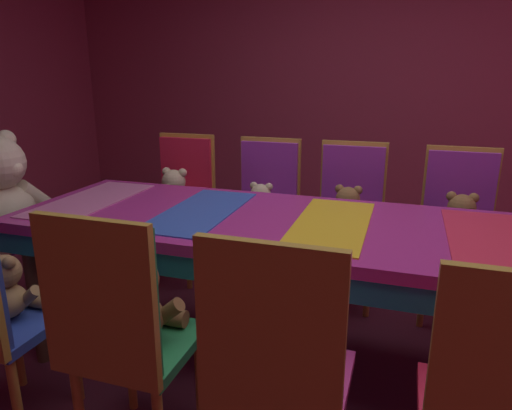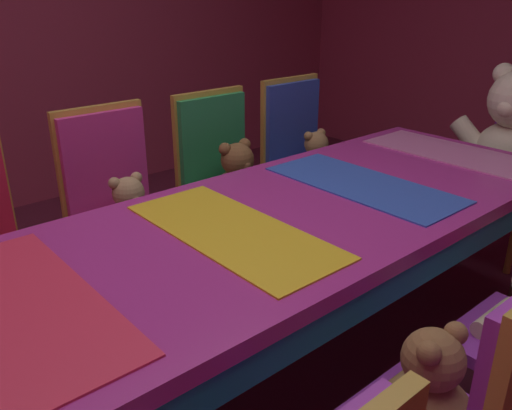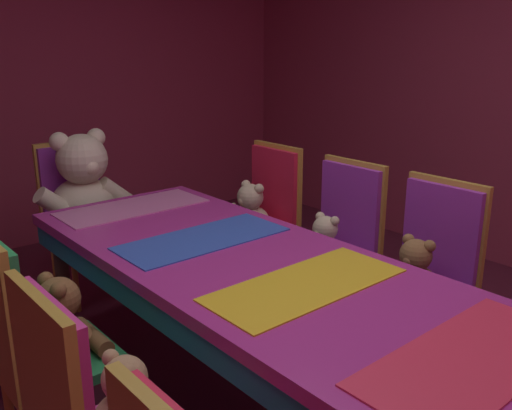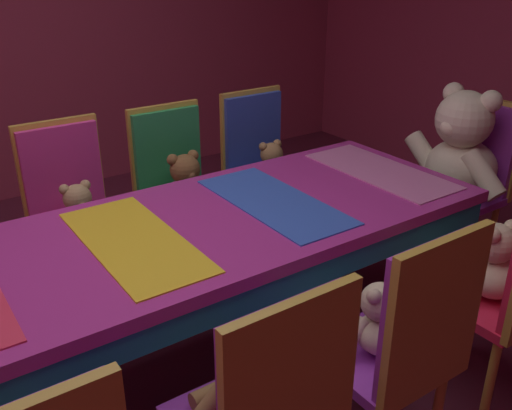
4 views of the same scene
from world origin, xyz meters
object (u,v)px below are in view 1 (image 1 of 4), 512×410
chair_right_1 (458,215)px  teddy_right_1 (460,224)px  teddy_left_4 (8,290)px  chair_left_2 (276,359)px  teddy_left_1 (498,376)px  teddy_right_2 (347,213)px  chair_right_4 (184,190)px  chair_right_2 (350,205)px  chair_left_3 (115,323)px  chair_left_1 (509,404)px  teddy_right_4 (174,195)px  teddy_left_2 (288,340)px  king_teddy_bear (3,195)px  teddy_right_3 (260,207)px  banquet_table (331,241)px  teddy_left_3 (139,303)px  chair_right_3 (267,198)px

chair_right_1 → teddy_right_1: 0.15m
teddy_left_4 → chair_left_2: bearing=-97.3°
teddy_left_1 → teddy_left_4: (-0.00, 1.74, -0.01)m
teddy_right_2 → chair_right_4: size_ratio=0.31×
teddy_left_1 → chair_right_2: chair_right_2 is taller
teddy_left_1 → chair_right_4: (1.57, 1.76, 0.02)m
chair_left_3 → chair_right_4: (1.69, 0.60, 0.00)m
chair_left_1 → teddy_right_4: 2.36m
teddy_left_2 → king_teddy_bear: size_ratio=0.44×
teddy_left_1 → teddy_right_3: 1.82m
banquet_table → chair_left_1: bearing=-145.5°
chair_left_1 → chair_right_2: same height
chair_left_2 → teddy_left_4: 1.14m
teddy_right_4 → teddy_left_2: bearing=39.1°
chair_right_1 → teddy_right_3: 1.18m
teddy_right_3 → teddy_right_4: size_ratio=0.84×
chair_left_1 → chair_left_3: 1.16m
banquet_table → teddy_right_2: 0.71m
teddy_left_2 → teddy_left_3: teddy_left_3 is taller
teddy_right_1 → chair_right_4: 1.79m
teddy_right_3 → chair_left_2: bearing=19.2°
chair_left_1 → teddy_right_2: 1.67m
teddy_left_4 → chair_left_1: bearing=-94.7°
banquet_table → teddy_right_2: teddy_right_2 is taller
chair_right_1 → teddy_right_3: size_ratio=3.46×
chair_right_3 → teddy_left_1: bearing=36.4°
teddy_right_1 → chair_right_3: 1.18m
teddy_left_2 → chair_right_1: bearing=-22.1°
chair_left_3 → teddy_right_4: (1.54, 0.60, -0.00)m
teddy_left_4 → teddy_left_1: bearing=-90.0°
chair_right_2 → teddy_right_4: size_ratio=2.89×
teddy_left_1 → teddy_left_4: size_ratio=1.05×
chair_left_2 → chair_right_2: same height
chair_left_3 → chair_right_1: same height
teddy_left_3 → chair_right_3: (1.53, -0.02, 0.00)m
teddy_left_1 → chair_right_4: 2.36m
teddy_left_2 → chair_left_3: size_ratio=0.29×
chair_left_3 → chair_right_1: size_ratio=1.00×
chair_left_3 → chair_right_4: 1.79m
teddy_left_1 → chair_left_3: chair_left_3 is taller
chair_right_2 → chair_right_1: bearing=88.2°
chair_left_2 → king_teddy_bear: bearing=65.4°
teddy_right_4 → chair_right_1: bearing=93.8°
chair_left_1 → teddy_left_3: bearing=81.6°
king_teddy_bear → teddy_right_2: bearing=20.7°
chair_right_3 → king_teddy_bear: 1.58m
teddy_left_3 → chair_right_2: chair_right_2 is taller
chair_right_3 → banquet_table: bearing=33.4°
chair_right_2 → teddy_right_3: bearing=-75.2°
teddy_right_1 → teddy_left_1: bearing=-0.9°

